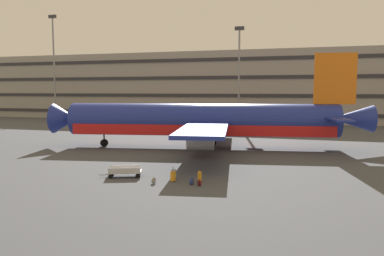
# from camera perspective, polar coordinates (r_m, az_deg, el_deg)

# --- Properties ---
(ground_plane) EXTENTS (600.00, 600.00, 0.00)m
(ground_plane) POSITION_cam_1_polar(r_m,az_deg,el_deg) (44.86, -1.21, -3.02)
(ground_plane) COLOR #424449
(terminal_structure) EXTENTS (173.22, 17.04, 15.15)m
(terminal_structure) POSITION_cam_1_polar(r_m,az_deg,el_deg) (88.77, 7.86, 6.14)
(terminal_structure) COLOR gray
(terminal_structure) RESTS_ON ground_plane
(airliner) EXTENTS (37.13, 30.12, 10.89)m
(airliner) POSITION_cam_1_polar(r_m,az_deg,el_deg) (44.34, 1.92, 0.99)
(airliner) COLOR navy
(airliner) RESTS_ON ground_plane
(light_mast_far_left) EXTENTS (1.80, 0.50, 23.55)m
(light_mast_far_left) POSITION_cam_1_polar(r_m,az_deg,el_deg) (92.91, -19.96, 9.49)
(light_mast_far_left) COLOR gray
(light_mast_far_left) RESTS_ON ground_plane
(light_mast_left) EXTENTS (1.80, 0.50, 19.05)m
(light_mast_left) POSITION_cam_1_polar(r_m,az_deg,el_deg) (75.82, 7.06, 8.96)
(light_mast_left) COLOR gray
(light_mast_left) RESTS_ON ground_plane
(suitcase_orange) EXTENTS (0.32, 0.42, 0.90)m
(suitcase_orange) POSITION_cam_1_polar(r_m,az_deg,el_deg) (28.54, -2.86, -7.23)
(suitcase_orange) COLOR orange
(suitcase_orange) RESTS_ON ground_plane
(suitcase_upright) EXTENTS (0.29, 0.43, 0.90)m
(suitcase_upright) POSITION_cam_1_polar(r_m,az_deg,el_deg) (29.49, -2.71, -6.88)
(suitcase_upright) COLOR gray
(suitcase_upright) RESTS_ON ground_plane
(suitcase_small) EXTENTS (0.31, 0.43, 0.95)m
(suitcase_small) POSITION_cam_1_polar(r_m,az_deg,el_deg) (28.41, 1.16, -7.27)
(suitcase_small) COLOR orange
(suitcase_small) RESTS_ON ground_plane
(backpack_large) EXTENTS (0.40, 0.42, 0.57)m
(backpack_large) POSITION_cam_1_polar(r_m,az_deg,el_deg) (27.58, -0.10, -8.03)
(backpack_large) COLOR navy
(backpack_large) RESTS_ON ground_plane
(backpack_purple) EXTENTS (0.39, 0.40, 0.52)m
(backpack_purple) POSITION_cam_1_polar(r_m,az_deg,el_deg) (28.11, -5.78, -7.84)
(backpack_purple) COLOR gray
(backpack_purple) RESTS_ON ground_plane
(backpack_scuffed) EXTENTS (0.39, 0.34, 0.51)m
(backpack_scuffed) POSITION_cam_1_polar(r_m,az_deg,el_deg) (27.29, 1.14, -8.23)
(backpack_scuffed) COLOR maroon
(backpack_scuffed) RESTS_ON ground_plane
(baggage_cart) EXTENTS (3.32, 2.16, 0.82)m
(baggage_cart) POSITION_cam_1_polar(r_m,az_deg,el_deg) (30.56, -10.04, -6.42)
(baggage_cart) COLOR #B7B7BC
(baggage_cart) RESTS_ON ground_plane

